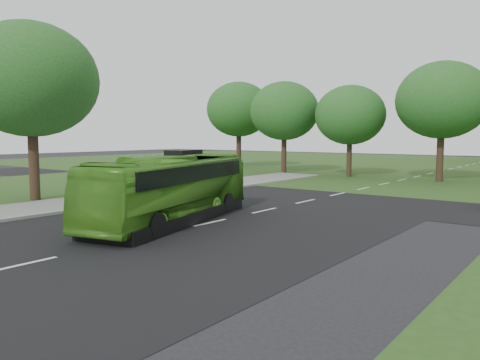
{
  "coord_description": "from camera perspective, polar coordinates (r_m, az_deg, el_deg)",
  "views": [
    {
      "loc": [
        12.7,
        -12.51,
        3.64
      ],
      "look_at": [
        -0.34,
        4.49,
        1.6
      ],
      "focal_mm": 35.0,
      "sensor_mm": 36.0,
      "label": 1
    }
  ],
  "objects": [
    {
      "name": "tree_park_b",
      "position": [
        42.54,
        13.28,
        7.7
      ],
      "size": [
        6.14,
        6.14,
        8.05
      ],
      "color": "black",
      "rests_on": "ground"
    },
    {
      "name": "street_surfaces",
      "position": [
        37.79,
        17.05,
        -0.29
      ],
      "size": [
        120.0,
        120.0,
        0.15
      ],
      "color": "black",
      "rests_on": "ground"
    },
    {
      "name": "tree_park_f",
      "position": [
        53.46,
        -0.15,
        8.59
      ],
      "size": [
        7.25,
        7.25,
        9.68
      ],
      "color": "black",
      "rests_on": "ground"
    },
    {
      "name": "tree_park_c",
      "position": [
        40.27,
        23.44,
        8.91
      ],
      "size": [
        7.09,
        7.09,
        9.42
      ],
      "color": "black",
      "rests_on": "ground"
    },
    {
      "name": "tree_park_a",
      "position": [
        45.93,
        5.42,
        8.36
      ],
      "size": [
        6.66,
        6.66,
        8.85
      ],
      "color": "black",
      "rests_on": "ground"
    },
    {
      "name": "tree_side_near",
      "position": [
        28.88,
        -24.18,
        11.07
      ],
      "size": [
        7.44,
        7.44,
        9.89
      ],
      "color": "black",
      "rests_on": "ground"
    },
    {
      "name": "ground",
      "position": [
        18.2,
        -7.83,
        -6.15
      ],
      "size": [
        160.0,
        160.0,
        0.0
      ],
      "primitive_type": "plane",
      "color": "black",
      "rests_on": "ground"
    },
    {
      "name": "bus",
      "position": [
        19.9,
        -8.27,
        -1.05
      ],
      "size": [
        4.81,
        10.39,
        2.82
      ],
      "primitive_type": "imported",
      "rotation": [
        0.0,
        0.0,
        0.25
      ],
      "color": "#469421",
      "rests_on": "ground"
    }
  ]
}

